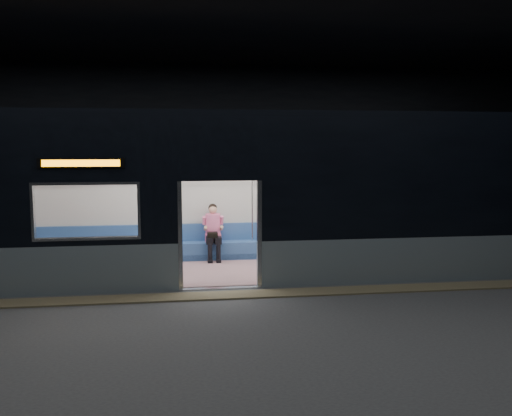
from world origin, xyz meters
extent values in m
cube|color=#47494C|center=(0.00, 0.00, -0.01)|extent=(24.00, 14.00, 0.01)
cube|color=black|center=(0.00, 0.00, 4.98)|extent=(24.00, 14.00, 0.04)
cube|color=black|center=(0.00, 6.98, 2.50)|extent=(24.00, 0.04, 5.00)
cube|color=black|center=(0.00, -6.98, 2.50)|extent=(24.00, 0.04, 5.00)
cube|color=#8C7F59|center=(0.00, 0.55, 0.01)|extent=(22.80, 0.50, 0.03)
cube|color=gray|center=(4.85, 1.06, 0.45)|extent=(8.30, 0.12, 0.90)
cube|color=black|center=(4.85, 1.06, 2.05)|extent=(8.30, 0.12, 2.30)
cube|color=black|center=(0.00, 1.06, 2.62)|extent=(1.40, 0.12, 1.15)
cube|color=#B7BABC|center=(-0.74, 1.06, 1.02)|extent=(0.08, 0.14, 2.05)
cube|color=#B7BABC|center=(0.74, 1.06, 1.02)|extent=(0.08, 0.14, 2.05)
cube|color=black|center=(-2.45, 0.98, 2.39)|extent=(1.50, 0.04, 0.18)
cube|color=orange|center=(-2.45, 0.97, 2.39)|extent=(1.34, 0.03, 0.12)
cube|color=beige|center=(0.00, 3.94, 1.60)|extent=(18.00, 0.12, 3.20)
cube|color=black|center=(0.00, 2.50, 3.28)|extent=(18.00, 3.00, 0.15)
cube|color=gray|center=(0.00, 2.50, 0.02)|extent=(17.76, 2.76, 0.04)
cube|color=beige|center=(0.00, 2.50, 2.35)|extent=(17.76, 2.76, 0.10)
cube|color=#325B92|center=(0.00, 3.62, 0.24)|extent=(11.00, 0.48, 0.41)
cube|color=#325B92|center=(0.00, 3.81, 0.65)|extent=(11.00, 0.10, 0.40)
cube|color=#6C4E50|center=(-3.30, 1.41, 0.24)|extent=(4.40, 0.48, 0.41)
cube|color=#6C4E50|center=(3.30, 1.41, 0.24)|extent=(4.40, 0.48, 0.41)
cylinder|color=silver|center=(-0.95, 1.37, 1.17)|extent=(0.04, 0.04, 2.26)
cylinder|color=silver|center=(-0.95, 3.63, 1.17)|extent=(0.04, 0.04, 2.26)
cylinder|color=silver|center=(0.95, 1.37, 1.17)|extent=(0.04, 0.04, 2.26)
cylinder|color=silver|center=(0.95, 3.63, 1.17)|extent=(0.04, 0.04, 2.26)
cylinder|color=silver|center=(0.00, 3.58, 1.95)|extent=(11.00, 0.03, 0.03)
cube|color=black|center=(-0.08, 3.41, 0.52)|extent=(0.16, 0.43, 0.15)
cube|color=black|center=(0.11, 3.41, 0.52)|extent=(0.16, 0.43, 0.15)
cylinder|color=black|center=(-0.08, 3.21, 0.26)|extent=(0.10, 0.10, 0.43)
cylinder|color=black|center=(0.11, 3.21, 0.26)|extent=(0.10, 0.10, 0.43)
cube|color=pink|center=(0.02, 3.59, 0.54)|extent=(0.37, 0.20, 0.18)
cylinder|color=pink|center=(0.02, 3.62, 0.86)|extent=(0.39, 0.39, 0.48)
sphere|color=tan|center=(0.02, 3.60, 1.21)|extent=(0.19, 0.19, 0.19)
sphere|color=black|center=(0.02, 3.64, 1.24)|extent=(0.20, 0.20, 0.20)
cube|color=black|center=(-0.01, 3.34, 0.66)|extent=(0.29, 0.27, 0.12)
cube|color=white|center=(3.94, 3.85, 1.45)|extent=(0.92, 0.03, 0.60)
camera|label=1|loc=(-0.72, -8.93, 2.72)|focal=38.00mm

